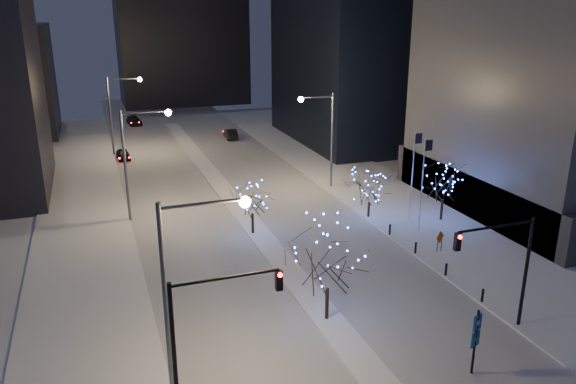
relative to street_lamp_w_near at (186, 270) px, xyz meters
name	(u,v)px	position (x,y,z in m)	size (l,w,h in m)	color
ground	(369,372)	(8.94, -2.00, -6.50)	(160.00, 160.00, 0.00)	silver
road	(219,184)	(8.94, 33.00, -6.49)	(20.00, 130.00, 0.02)	silver
median	(230,198)	(8.94, 28.00, -6.42)	(2.00, 80.00, 0.15)	silver
east_sidewalk	(414,213)	(23.94, 18.00, -6.42)	(10.00, 90.00, 0.15)	silver
west_sidewalk	(84,257)	(-5.06, 18.00, -6.42)	(8.00, 90.00, 0.15)	silver
street_lamp_w_near	(186,270)	(0.00, 0.00, 0.00)	(4.40, 0.56, 10.00)	#595E66
street_lamp_w_mid	(136,149)	(0.00, 25.00, 0.00)	(4.40, 0.56, 10.00)	#595E66
street_lamp_w_far	(118,105)	(0.00, 50.00, 0.00)	(4.40, 0.56, 10.00)	#595E66
street_lamp_east	(324,128)	(19.02, 28.00, -0.05)	(3.90, 0.56, 10.00)	#595E66
traffic_signal_west	(207,322)	(0.50, -2.00, -1.74)	(5.26, 0.43, 7.00)	black
traffic_signal_east	(506,258)	(17.88, -1.00, -1.74)	(5.26, 0.43, 7.00)	black
flagpoles	(418,174)	(22.30, 15.25, -1.70)	(1.35, 2.60, 8.00)	silver
bollards	(430,258)	(19.14, 8.00, -5.90)	(0.16, 12.16, 0.90)	black
car_near	(123,154)	(-0.05, 47.37, -5.86)	(1.52, 3.78, 1.29)	black
car_mid	(231,134)	(15.59, 54.37, -5.79)	(1.50, 4.32, 1.42)	black
car_far	(134,120)	(3.22, 69.61, -5.81)	(1.94, 4.78, 1.39)	black
holiday_tree_median_near	(328,259)	(8.86, 3.51, -2.38)	(5.83, 5.83, 6.30)	black
holiday_tree_median_far	(252,200)	(8.44, 18.21, -3.41)	(4.19, 4.19, 4.41)	black
holiday_tree_plaza_near	(444,183)	(25.26, 15.60, -2.98)	(4.14, 4.14, 5.14)	black
holiday_tree_plaza_far	(370,189)	(19.44, 18.41, -3.68)	(4.61, 4.61, 4.27)	black
wayfinding_sign	(476,335)	(13.94, -3.87, -4.21)	(0.65, 0.32, 3.73)	black
construction_sign	(440,239)	(21.08, 9.70, -5.32)	(0.97, 0.43, 1.71)	black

